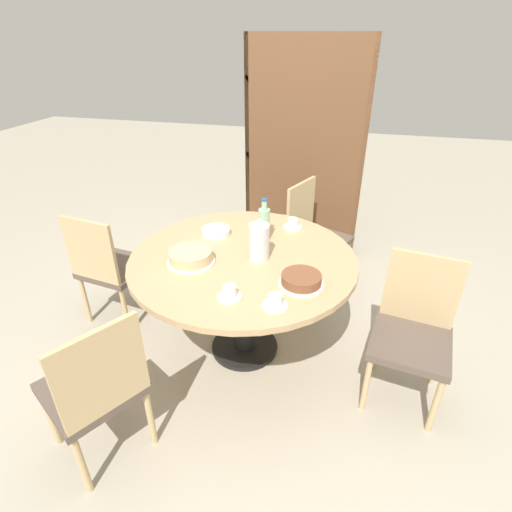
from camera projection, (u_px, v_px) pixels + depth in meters
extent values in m
plane|color=#B2A893|center=(245.00, 348.00, 2.76)|extent=(14.00, 14.00, 0.00)
cylinder|color=black|center=(245.00, 346.00, 2.75)|extent=(0.45, 0.45, 0.03)
cylinder|color=black|center=(244.00, 306.00, 2.58)|extent=(0.14, 0.14, 0.66)
cylinder|color=tan|center=(243.00, 259.00, 2.41)|extent=(1.37, 1.37, 0.04)
cylinder|color=tan|center=(116.00, 379.00, 2.26)|extent=(0.03, 0.03, 0.39)
cylinder|color=tan|center=(51.00, 417.00, 2.04)|extent=(0.03, 0.03, 0.39)
cylinder|color=tan|center=(150.00, 417.00, 2.04)|extent=(0.03, 0.03, 0.39)
cylinder|color=tan|center=(82.00, 464.00, 1.82)|extent=(0.03, 0.03, 0.39)
cube|color=brown|center=(92.00, 388.00, 1.93)|extent=(0.58, 0.58, 0.04)
cube|color=tan|center=(102.00, 373.00, 1.69)|extent=(0.23, 0.36, 0.44)
cylinder|color=tan|center=(366.00, 384.00, 2.23)|extent=(0.03, 0.03, 0.39)
cylinder|color=tan|center=(435.00, 405.00, 2.10)|extent=(0.03, 0.03, 0.39)
cylinder|color=tan|center=(377.00, 344.00, 2.52)|extent=(0.03, 0.03, 0.39)
cylinder|color=tan|center=(438.00, 360.00, 2.39)|extent=(0.03, 0.03, 0.39)
cube|color=brown|center=(410.00, 344.00, 2.20)|extent=(0.48, 0.48, 0.04)
cube|color=tan|center=(422.00, 289.00, 2.24)|extent=(0.40, 0.09, 0.44)
cylinder|color=tan|center=(327.00, 280.00, 3.16)|extent=(0.03, 0.03, 0.39)
cylinder|color=tan|center=(347.00, 261.00, 3.41)|extent=(0.03, 0.03, 0.39)
cylinder|color=tan|center=(289.00, 266.00, 3.35)|extent=(0.03, 0.03, 0.39)
cylinder|color=tan|center=(310.00, 249.00, 3.60)|extent=(0.03, 0.03, 0.39)
cube|color=brown|center=(320.00, 241.00, 3.27)|extent=(0.55, 0.55, 0.04)
cube|color=tan|center=(301.00, 208.00, 3.26)|extent=(0.17, 0.38, 0.44)
cylinder|color=tan|center=(156.00, 285.00, 3.09)|extent=(0.03, 0.03, 0.39)
cylinder|color=tan|center=(118.00, 275.00, 3.22)|extent=(0.03, 0.03, 0.39)
cylinder|color=tan|center=(125.00, 311.00, 2.81)|extent=(0.03, 0.03, 0.39)
cylinder|color=tan|center=(86.00, 300.00, 2.93)|extent=(0.03, 0.03, 0.39)
cube|color=brown|center=(117.00, 268.00, 2.90)|extent=(0.48, 0.48, 0.04)
cube|color=tan|center=(90.00, 251.00, 2.63)|extent=(0.40, 0.09, 0.44)
cube|color=brown|center=(363.00, 156.00, 3.50)|extent=(0.04, 0.28, 1.91)
cube|color=brown|center=(251.00, 148.00, 3.72)|extent=(0.04, 0.28, 1.91)
cube|color=brown|center=(303.00, 156.00, 3.50)|extent=(1.05, 0.02, 1.91)
cube|color=brown|center=(300.00, 244.00, 4.07)|extent=(0.98, 0.27, 0.04)
cube|color=brown|center=(303.00, 186.00, 3.77)|extent=(0.98, 0.27, 0.04)
cube|color=brown|center=(307.00, 115.00, 3.45)|extent=(0.98, 0.27, 0.04)
cube|color=brown|center=(312.00, 34.00, 3.15)|extent=(0.98, 0.27, 0.04)
cube|color=#B72D28|center=(331.00, 222.00, 3.86)|extent=(0.39, 0.21, 0.52)
cube|color=gold|center=(272.00, 216.00, 3.98)|extent=(0.39, 0.21, 0.53)
cube|color=gold|center=(337.00, 162.00, 3.57)|extent=(0.40, 0.21, 0.46)
cube|color=orange|center=(273.00, 155.00, 3.68)|extent=(0.40, 0.21, 0.51)
cube|color=#703384|center=(342.00, 78.00, 3.23)|extent=(0.44, 0.21, 0.57)
cube|color=teal|center=(278.00, 82.00, 3.37)|extent=(0.44, 0.21, 0.48)
cylinder|color=silver|center=(259.00, 242.00, 2.32)|extent=(0.12, 0.12, 0.22)
cone|color=silver|center=(259.00, 224.00, 2.26)|extent=(0.11, 0.11, 0.02)
sphere|color=silver|center=(259.00, 220.00, 2.25)|extent=(0.02, 0.02, 0.02)
cylinder|color=#99C6A3|center=(264.00, 225.00, 2.54)|extent=(0.07, 0.07, 0.21)
cylinder|color=#99C6A3|center=(264.00, 205.00, 2.48)|extent=(0.03, 0.03, 0.06)
cylinder|color=#2D5184|center=(264.00, 200.00, 2.46)|extent=(0.04, 0.04, 0.01)
cylinder|color=white|center=(191.00, 261.00, 2.34)|extent=(0.28, 0.28, 0.01)
cylinder|color=#DBB784|center=(191.00, 256.00, 2.32)|extent=(0.25, 0.25, 0.06)
cylinder|color=white|center=(301.00, 284.00, 2.13)|extent=(0.24, 0.24, 0.01)
cylinder|color=brown|center=(301.00, 279.00, 2.11)|extent=(0.21, 0.21, 0.05)
cylinder|color=silver|center=(293.00, 227.00, 2.75)|extent=(0.13, 0.13, 0.01)
cylinder|color=white|center=(293.00, 223.00, 2.73)|extent=(0.07, 0.07, 0.06)
cylinder|color=silver|center=(230.00, 297.00, 2.03)|extent=(0.13, 0.13, 0.01)
cylinder|color=white|center=(229.00, 291.00, 2.01)|extent=(0.07, 0.07, 0.06)
cylinder|color=silver|center=(275.00, 306.00, 1.96)|extent=(0.13, 0.13, 0.01)
cylinder|color=white|center=(275.00, 300.00, 1.95)|extent=(0.07, 0.07, 0.06)
cylinder|color=white|center=(216.00, 233.00, 2.66)|extent=(0.19, 0.19, 0.01)
cylinder|color=white|center=(216.00, 232.00, 2.66)|extent=(0.19, 0.19, 0.01)
cylinder|color=white|center=(216.00, 231.00, 2.65)|extent=(0.19, 0.19, 0.01)
cylinder|color=white|center=(216.00, 229.00, 2.65)|extent=(0.19, 0.19, 0.01)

